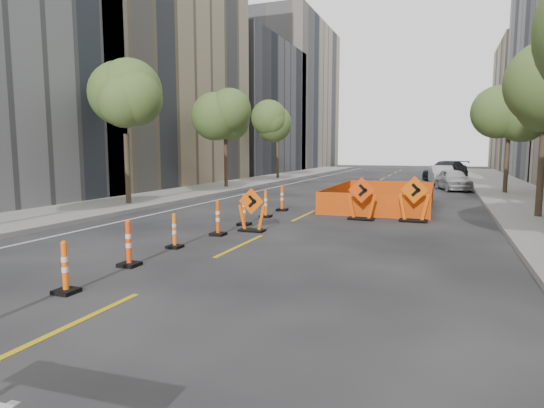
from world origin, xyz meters
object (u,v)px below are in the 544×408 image
at_px(chevron_sign_center, 362,199).
at_px(parked_car_near, 453,180).
at_px(channelizer_5, 218,218).
at_px(channelizer_3, 129,243).
at_px(channelizer_4, 174,231).
at_px(channelizer_2, 65,267).
at_px(channelizer_7, 266,204).
at_px(chevron_sign_left, 252,210).
at_px(parked_car_far, 446,170).
at_px(channelizer_6, 244,210).
at_px(channelizer_8, 282,198).
at_px(parked_car_mid, 441,175).
at_px(chevron_sign_right, 414,199).

height_order(chevron_sign_center, parked_car_near, chevron_sign_center).
bearing_deg(channelizer_5, parked_car_near, 70.13).
bearing_deg(channelizer_3, channelizer_4, 92.91).
bearing_deg(channelizer_2, chevron_sign_center, 71.69).
height_order(channelizer_7, chevron_sign_left, chevron_sign_left).
bearing_deg(parked_car_far, channelizer_6, -82.48).
xyz_separation_m(channelizer_6, channelizer_7, (0.02, 1.99, -0.01)).
height_order(channelizer_8, chevron_sign_center, chevron_sign_center).
relative_size(channelizer_4, channelizer_5, 0.87).
distance_m(channelizer_5, parked_car_far, 30.18).
bearing_deg(channelizer_7, channelizer_2, -89.83).
height_order(chevron_sign_center, parked_car_mid, chevron_sign_center).
relative_size(channelizer_7, chevron_sign_center, 0.66).
xyz_separation_m(channelizer_2, channelizer_6, (-0.05, 7.96, 0.05)).
bearing_deg(parked_car_mid, channelizer_8, -117.07).
distance_m(channelizer_4, channelizer_7, 5.97).
distance_m(channelizer_2, parked_car_near, 26.05).
xyz_separation_m(channelizer_3, chevron_sign_right, (5.53, 8.83, 0.30)).
bearing_deg(channelizer_3, channelizer_6, 88.82).
bearing_deg(parked_car_far, parked_car_near, -66.89).
height_order(channelizer_8, parked_car_near, parked_car_near).
bearing_deg(parked_car_near, channelizer_8, -132.40).
bearing_deg(channelizer_2, channelizer_8, 90.33).
distance_m(channelizer_8, chevron_sign_center, 3.82).
xyz_separation_m(channelizer_2, channelizer_7, (-0.03, 9.95, 0.04)).
distance_m(chevron_sign_center, chevron_sign_right, 1.86).
relative_size(channelizer_5, chevron_sign_left, 0.77).
xyz_separation_m(channelizer_3, channelizer_4, (-0.10, 1.99, -0.06)).
relative_size(channelizer_3, chevron_sign_center, 0.66).
xyz_separation_m(channelizer_2, chevron_sign_center, (3.51, 10.62, 0.31)).
bearing_deg(parked_car_mid, channelizer_4, -111.85).
height_order(channelizer_4, channelizer_7, channelizer_7).
xyz_separation_m(channelizer_7, chevron_sign_right, (5.39, 0.87, 0.30)).
bearing_deg(channelizer_2, chevron_sign_right, 63.63).
bearing_deg(channelizer_2, channelizer_6, 90.33).
bearing_deg(chevron_sign_center, channelizer_2, -120.10).
relative_size(channelizer_4, chevron_sign_center, 0.59).
distance_m(channelizer_6, channelizer_8, 3.98).
height_order(channelizer_2, channelizer_6, channelizer_6).
bearing_deg(chevron_sign_right, chevron_sign_center, -159.25).
bearing_deg(channelizer_7, channelizer_6, -90.45).
bearing_deg(channelizer_7, parked_car_far, 75.61).
distance_m(channelizer_4, channelizer_5, 2.01).
bearing_deg(channelizer_6, parked_car_near, 67.96).
distance_m(chevron_sign_left, parked_car_mid, 23.54).
bearing_deg(channelizer_7, channelizer_8, 91.08).
xyz_separation_m(channelizer_3, chevron_sign_center, (3.68, 8.63, 0.27)).
bearing_deg(channelizer_2, channelizer_3, 94.86).
bearing_deg(parked_car_near, channelizer_7, -129.09).
bearing_deg(chevron_sign_center, channelizer_7, 178.94).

